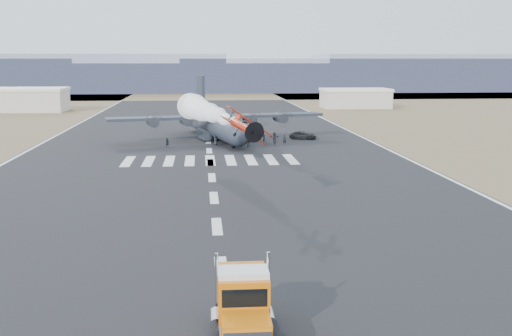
{
  "coord_description": "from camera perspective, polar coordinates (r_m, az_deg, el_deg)",
  "views": [
    {
      "loc": [
        -1.3,
        -43.68,
        14.75
      ],
      "look_at": [
        4.14,
        19.26,
        4.0
      ],
      "focal_mm": 45.0,
      "sensor_mm": 36.0,
      "label": 1
    }
  ],
  "objects": [
    {
      "name": "hangar_left",
      "position": [
        195.7,
        -20.05,
        5.75
      ],
      "size": [
        24.5,
        14.5,
        6.7
      ],
      "color": "#B2AB9F",
      "rests_on": "ground"
    },
    {
      "name": "ridge_seg_f",
      "position": [
        330.91,
        18.63,
        8.07
      ],
      "size": [
        150.0,
        50.0,
        17.0
      ],
      "primitive_type": "cube",
      "color": "gray",
      "rests_on": "ground"
    },
    {
      "name": "support_vehicle",
      "position": [
        120.14,
        4.21,
        2.92
      ],
      "size": [
        5.56,
        3.9,
        1.41
      ],
      "primitive_type": "imported",
      "rotation": [
        0.0,
        0.0,
        1.23
      ],
      "color": "black",
      "rests_on": "ground"
    },
    {
      "name": "aerobatic_biplane",
      "position": [
        63.4,
        -1.08,
        3.7
      ],
      "size": [
        4.96,
        5.33,
        4.31
      ],
      "rotation": [
        0.0,
        0.58,
        0.2
      ],
      "color": "#AD1E0B"
    },
    {
      "name": "crew_e",
      "position": [
        111.36,
        -3.63,
        2.47
      ],
      "size": [
        0.96,
        0.95,
        1.72
      ],
      "primitive_type": "imported",
      "rotation": [
        0.0,
        0.0,
        2.38
      ],
      "color": "black",
      "rests_on": "ground"
    },
    {
      "name": "crew_c",
      "position": [
        115.64,
        -3.94,
        2.7
      ],
      "size": [
        0.87,
        1.11,
        1.56
      ],
      "primitive_type": "imported",
      "rotation": [
        0.0,
        0.0,
        4.26
      ],
      "color": "black",
      "rests_on": "ground"
    },
    {
      "name": "crew_h",
      "position": [
        109.32,
        -7.89,
        2.22
      ],
      "size": [
        0.86,
        0.66,
        1.56
      ],
      "primitive_type": "imported",
      "rotation": [
        0.0,
        0.0,
        6.0
      ],
      "color": "black",
      "rests_on": "ground"
    },
    {
      "name": "crew_b",
      "position": [
        116.45,
        0.65,
        2.79
      ],
      "size": [
        0.63,
        0.88,
        1.65
      ],
      "primitive_type": "imported",
      "rotation": [
        0.0,
        0.0,
        4.9
      ],
      "color": "black",
      "rests_on": "ground"
    },
    {
      "name": "crew_d",
      "position": [
        109.37,
        -0.68,
        2.34
      ],
      "size": [
        1.08,
        0.8,
        1.66
      ],
      "primitive_type": "imported",
      "rotation": [
        0.0,
        0.0,
        0.35
      ],
      "color": "black",
      "rests_on": "ground"
    },
    {
      "name": "runway_markings",
      "position": [
        104.73,
        -4.18,
        1.54
      ],
      "size": [
        60.0,
        260.0,
        0.01
      ],
      "primitive_type": null,
      "color": "silver",
      "rests_on": "ground"
    },
    {
      "name": "crew_f",
      "position": [
        115.03,
        1.64,
        2.74
      ],
      "size": [
        1.77,
        1.15,
        1.82
      ],
      "primitive_type": "imported",
      "rotation": [
        0.0,
        0.0,
        5.89
      ],
      "color": "black",
      "rests_on": "ground"
    },
    {
      "name": "crew_a",
      "position": [
        110.46,
        1.69,
        2.43
      ],
      "size": [
        0.51,
        0.62,
        1.71
      ],
      "primitive_type": "imported",
      "rotation": [
        0.0,
        0.0,
        1.57
      ],
      "color": "black",
      "rests_on": "ground"
    },
    {
      "name": "scrub_far",
      "position": [
        274.08,
        -4.69,
        6.54
      ],
      "size": [
        500.0,
        80.0,
        0.0
      ],
      "primitive_type": "cube",
      "color": "brown",
      "rests_on": "ground"
    },
    {
      "name": "ridge_seg_d",
      "position": [
        303.79,
        -4.74,
        8.07
      ],
      "size": [
        150.0,
        50.0,
        13.0
      ],
      "primitive_type": "cube",
      "color": "gray",
      "rests_on": "ground"
    },
    {
      "name": "smoke_trail",
      "position": [
        84.76,
        -5.04,
        5.29
      ],
      "size": [
        7.02,
        26.21,
        3.63
      ],
      "rotation": [
        0.0,
        0.0,
        0.2
      ],
      "color": "white"
    },
    {
      "name": "semi_truck",
      "position": [
        34.89,
        -1.15,
        -11.99
      ],
      "size": [
        2.93,
        8.53,
        3.83
      ],
      "rotation": [
        0.0,
        0.0,
        -0.01
      ],
      "color": "black",
      "rests_on": "ground"
    },
    {
      "name": "transport_aircraft",
      "position": [
        118.61,
        -3.66,
        3.94
      ],
      "size": [
        39.66,
        32.44,
        11.53
      ],
      "rotation": [
        0.0,
        0.0,
        0.23
      ],
      "color": "#1E202E",
      "rests_on": "ground"
    },
    {
      "name": "ground",
      "position": [
        46.12,
        -3.1,
        -9.01
      ],
      "size": [
        500.0,
        500.0,
        0.0
      ],
      "primitive_type": "plane",
      "color": "black",
      "rests_on": "ground"
    },
    {
      "name": "crew_g",
      "position": [
        112.33,
        2.56,
        2.53
      ],
      "size": [
        0.65,
        0.55,
        1.68
      ],
      "primitive_type": "imported",
      "rotation": [
        0.0,
        0.0,
        6.2
      ],
      "color": "black",
      "rests_on": "ground"
    },
    {
      "name": "ridge_seg_e",
      "position": [
        310.92,
        7.45,
        8.24
      ],
      "size": [
        150.0,
        50.0,
        15.0
      ],
      "primitive_type": "cube",
      "color": "gray",
      "rests_on": "ground"
    },
    {
      "name": "ridge_seg_c",
      "position": [
        310.35,
        -16.96,
        8.09
      ],
      "size": [
        150.0,
        50.0,
        17.0
      ],
      "primitive_type": "cube",
      "color": "gray",
      "rests_on": "ground"
    },
    {
      "name": "hangar_right",
      "position": [
        199.72,
        8.82,
        6.17
      ],
      "size": [
        20.5,
        12.5,
        5.9
      ],
      "color": "#B2AB9F",
      "rests_on": "ground"
    }
  ]
}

